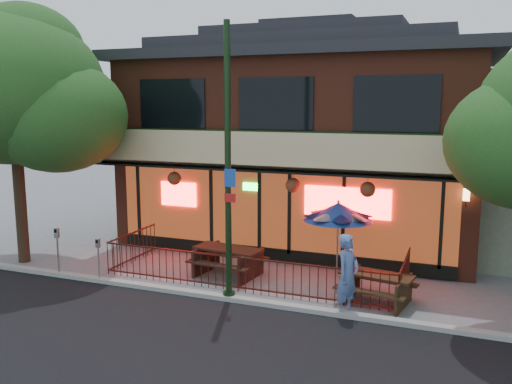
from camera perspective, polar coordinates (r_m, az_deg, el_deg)
ground at (r=14.69m, az=-2.21°, el=-10.66°), size 80.00×80.00×0.00m
curb at (r=14.25m, az=-3.02°, el=-11.07°), size 80.00×0.25×0.12m
restaurant_building at (r=20.54m, az=5.67°, el=6.81°), size 12.96×9.49×8.05m
patio_fence at (r=14.93m, az=-1.45°, el=-7.77°), size 8.44×2.62×1.00m
street_light at (r=13.57m, az=-2.96°, el=1.38°), size 0.43×0.32×7.00m
street_tree_left at (r=18.40m, az=-24.04°, el=10.57°), size 5.60×5.60×8.05m
picnic_table_left at (r=15.98m, az=-2.97°, el=-6.89°), size 2.16×1.76×0.85m
picnic_table_right at (r=14.23m, az=12.56°, el=-9.40°), size 2.02×1.69×0.77m
patio_umbrella at (r=15.72m, az=8.65°, el=-2.05°), size 2.00×2.00×2.28m
pedestrian at (r=13.18m, az=9.62°, el=-8.61°), size 0.69×0.84×1.98m
parking_meter_near at (r=16.01m, az=-16.27°, el=-6.15°), size 0.12×0.10×1.26m
parking_meter_far at (r=16.87m, az=-20.18°, el=-5.10°), size 0.16×0.15×1.45m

